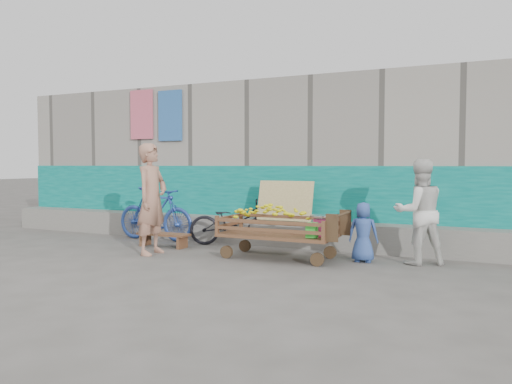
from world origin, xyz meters
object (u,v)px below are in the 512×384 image
at_px(woman, 419,212).
at_px(child, 363,232).
at_px(banana_cart, 276,223).
at_px(vendor_man, 152,199).
at_px(bicycle_dark, 233,222).
at_px(bicycle_blue, 155,214).
at_px(bench, 163,237).

height_order(woman, child, woman).
bearing_deg(banana_cart, child, 12.24).
relative_size(vendor_man, bicycle_dark, 1.14).
xyz_separation_m(vendor_man, child, (3.19, 0.77, -0.44)).
bearing_deg(child, bicycle_blue, -10.17).
height_order(bench, vendor_man, vendor_man).
bearing_deg(bench, woman, 4.05).
relative_size(child, bicycle_dark, 0.57).
relative_size(woman, bicycle_dark, 0.98).
distance_m(banana_cart, bicycle_dark, 1.47).
relative_size(bicycle_dark, bicycle_blue, 0.92).
height_order(vendor_man, bicycle_dark, vendor_man).
distance_m(bench, bicycle_dark, 1.24).
xyz_separation_m(bench, vendor_man, (0.25, -0.65, 0.70)).
bearing_deg(bicycle_blue, bench, -131.50).
height_order(woman, bicycle_dark, woman).
xyz_separation_m(banana_cart, bicycle_dark, (-1.18, 0.86, -0.14)).
bearing_deg(bench, bicycle_blue, 136.47).
bearing_deg(bench, vendor_man, -68.95).
bearing_deg(bicycle_dark, vendor_man, 126.88).
xyz_separation_m(bench, child, (3.44, 0.12, 0.26)).
distance_m(woman, child, 0.84).
bearing_deg(banana_cart, bicycle_blue, 165.87).
distance_m(bench, bicycle_blue, 0.85).
distance_m(bench, vendor_man, 0.99).
bearing_deg(banana_cart, bench, 176.07).
bearing_deg(bench, bicycle_dark, 35.36).
xyz_separation_m(child, bicycle_dark, (-2.44, 0.58, -0.03)).
bearing_deg(woman, bench, -24.42).
relative_size(bench, vendor_man, 0.55).
height_order(bench, bicycle_dark, bicycle_dark).
xyz_separation_m(bench, bicycle_blue, (-0.57, 0.54, 0.33)).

